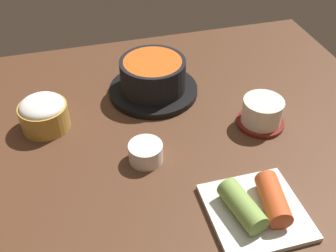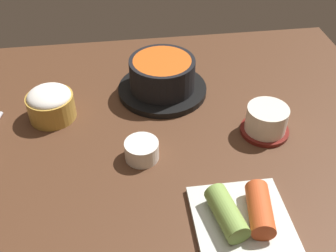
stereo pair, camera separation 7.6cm
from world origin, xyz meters
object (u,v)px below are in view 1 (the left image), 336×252
(stone_pot, at_px, (153,78))
(tea_cup_with_saucer, at_px, (262,113))
(rice_bowl, at_px, (44,113))
(banchan_cup_center, at_px, (146,152))
(kimchi_plate, at_px, (257,207))

(stone_pot, relative_size, tea_cup_with_saucer, 2.05)
(stone_pot, xyz_separation_m, tea_cup_with_saucer, (0.18, -0.16, -0.01))
(rice_bowl, relative_size, banchan_cup_center, 1.52)
(banchan_cup_center, relative_size, kimchi_plate, 0.42)
(stone_pot, xyz_separation_m, banchan_cup_center, (-0.06, -0.20, -0.02))
(stone_pot, height_order, tea_cup_with_saucer, stone_pot)
(tea_cup_with_saucer, bearing_deg, stone_pot, 138.22)
(banchan_cup_center, height_order, kimchi_plate, kimchi_plate)
(stone_pot, bearing_deg, rice_bowl, -166.41)
(stone_pot, height_order, kimchi_plate, stone_pot)
(rice_bowl, xyz_separation_m, kimchi_plate, (0.31, -0.31, -0.02))
(stone_pot, relative_size, banchan_cup_center, 3.12)
(tea_cup_with_saucer, bearing_deg, rice_bowl, 165.72)
(tea_cup_with_saucer, relative_size, banchan_cup_center, 1.53)
(rice_bowl, height_order, banchan_cup_center, rice_bowl)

